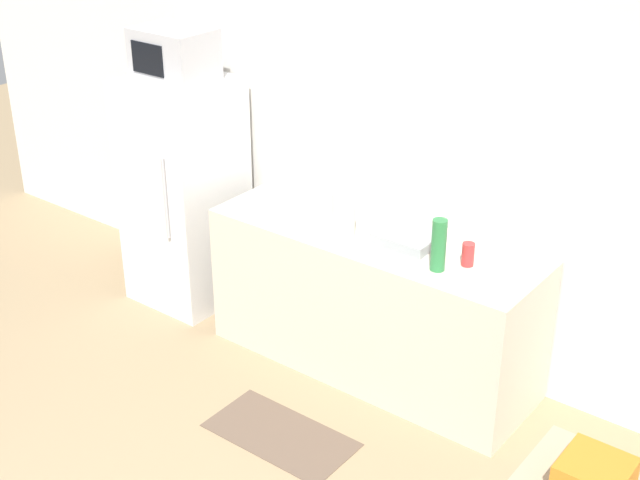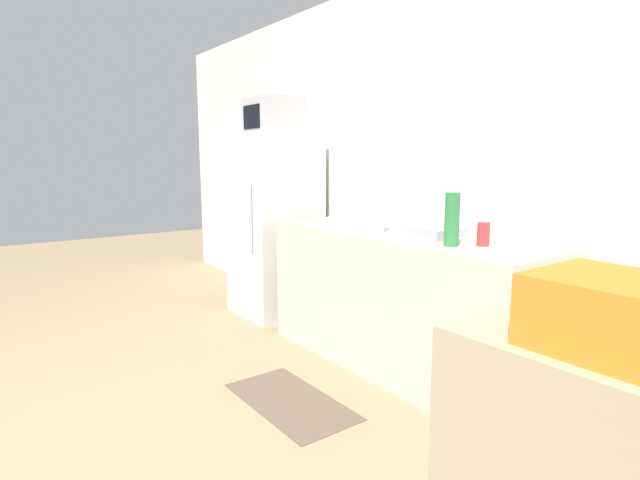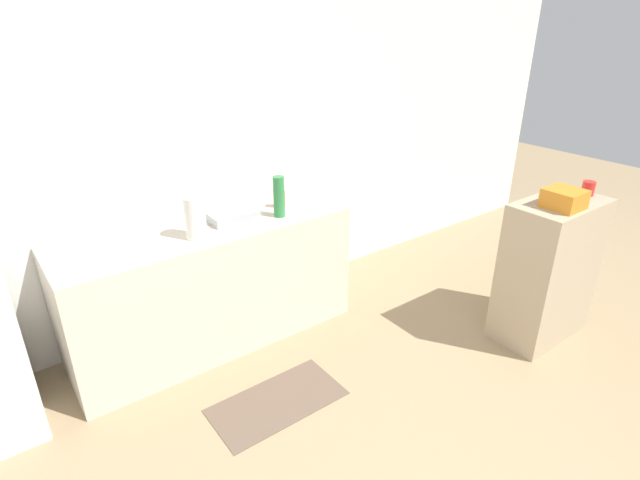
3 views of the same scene
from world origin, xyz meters
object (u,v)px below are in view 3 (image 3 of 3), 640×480
object	(u,v)px
jar	(588,188)
paper_towel_roll	(195,218)
bottle_tall	(279,197)
bottle_short	(281,199)
basket	(564,199)

from	to	relation	value
jar	paper_towel_roll	world-z (taller)	paper_towel_roll
bottle_tall	paper_towel_roll	xyz separation A→B (m)	(-0.61, 0.00, -0.01)
bottle_short	paper_towel_roll	world-z (taller)	paper_towel_roll
bottle_short	jar	xyz separation A→B (m)	(1.60, -1.38, 0.13)
basket	paper_towel_roll	bearing A→B (deg)	146.68
basket	bottle_short	bearing A→B (deg)	131.17
bottle_tall	paper_towel_roll	bearing A→B (deg)	179.59
basket	bottle_tall	bearing A→B (deg)	136.35
bottle_tall	jar	size ratio (longest dim) A/B	2.94
bottle_short	basket	distance (m)	1.88
bottle_tall	jar	xyz separation A→B (m)	(1.70, -1.24, 0.05)
bottle_tall	basket	xyz separation A→B (m)	(1.34, -1.28, 0.07)
bottle_short	basket	bearing A→B (deg)	-48.83
basket	jar	bearing A→B (deg)	4.77
basket	paper_towel_roll	distance (m)	2.33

